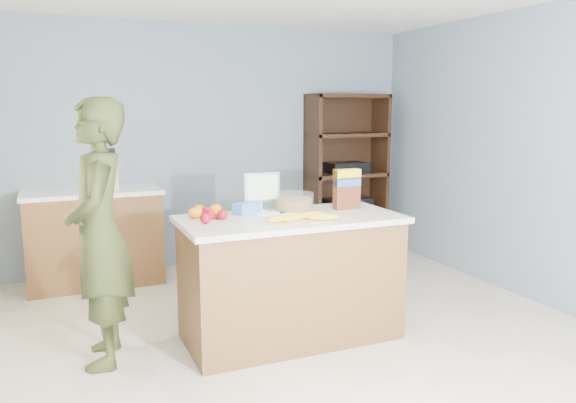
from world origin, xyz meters
name	(u,v)px	position (x,y,z in m)	size (l,w,h in m)	color
floor	(308,353)	(0.00, 0.00, 0.00)	(4.50, 5.00, 0.02)	beige
walls	(310,109)	(0.00, 0.00, 1.65)	(4.52, 5.02, 2.51)	gray
counter_peninsula	(291,282)	(0.00, 0.30, 0.42)	(1.56, 0.76, 0.90)	brown
back_cabinet	(95,237)	(-1.20, 2.20, 0.45)	(1.24, 0.62, 0.90)	brown
shelving_unit	(344,177)	(1.55, 2.35, 0.86)	(0.90, 0.40, 1.80)	black
person	(99,234)	(-1.28, 0.43, 0.86)	(0.63, 0.41, 1.73)	#323918
knife_block	(111,177)	(-1.03, 2.11, 1.02)	(0.12, 0.10, 0.31)	tan
envelopes	(283,213)	(0.00, 0.44, 0.90)	(0.42, 0.21, 0.00)	white
bananas	(302,217)	(0.02, 0.14, 0.92)	(0.50, 0.19, 0.05)	yellow
apples	(211,215)	(-0.55, 0.40, 0.94)	(0.21, 0.30, 0.07)	maroon
oranges	(207,211)	(-0.54, 0.53, 0.94)	(0.26, 0.23, 0.08)	orange
blue_carton	(247,208)	(-0.25, 0.52, 0.94)	(0.18, 0.12, 0.08)	blue
salad_bowl	(294,202)	(0.12, 0.52, 0.96)	(0.30, 0.30, 0.13)	#267219
tv	(262,189)	(-0.10, 0.62, 1.06)	(0.28, 0.12, 0.28)	silver
cereal_box	(347,186)	(0.51, 0.41, 1.08)	(0.20, 0.08, 0.30)	#592B14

